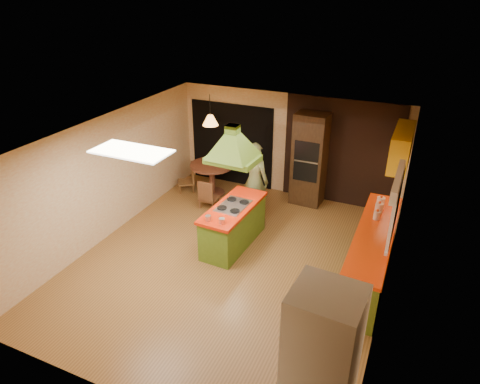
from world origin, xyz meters
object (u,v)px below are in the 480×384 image
at_px(kitchen_island, 233,225).
at_px(wall_oven, 309,159).
at_px(dining_table, 212,173).
at_px(canister_large, 381,203).
at_px(refrigerator, 321,358).
at_px(man, 255,181).

distance_m(kitchen_island, wall_oven, 2.62).
relative_size(dining_table, canister_large, 4.78).
height_order(refrigerator, canister_large, refrigerator).
relative_size(man, dining_table, 1.66).
height_order(man, refrigerator, refrigerator).
bearing_deg(canister_large, kitchen_island, -159.51).
bearing_deg(dining_table, kitchen_island, -52.30).
height_order(wall_oven, canister_large, wall_oven).
relative_size(man, wall_oven, 0.81).
bearing_deg(refrigerator, canister_large, 92.22).
bearing_deg(man, wall_oven, -122.09).
xyz_separation_m(kitchen_island, canister_large, (2.62, 0.98, 0.59)).
bearing_deg(refrigerator, dining_table, 132.84).
distance_m(kitchen_island, dining_table, 2.34).
bearing_deg(dining_table, wall_oven, 13.71).
relative_size(wall_oven, dining_table, 2.05).
distance_m(refrigerator, canister_large, 4.00).
height_order(kitchen_island, refrigerator, refrigerator).
bearing_deg(dining_table, man, -24.54).
bearing_deg(man, kitchen_island, 97.08).
height_order(man, dining_table, man).
distance_m(man, wall_oven, 1.49).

